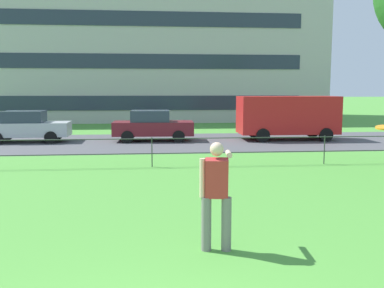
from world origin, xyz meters
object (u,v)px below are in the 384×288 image
Objects in this scene: person_thrower at (217,192)px; panel_van_left at (288,115)px; car_maroon_center at (153,126)px; car_silver_far_left at (27,126)px; apartment_building_background at (130,46)px.

panel_van_left reaches higher than person_thrower.
car_maroon_center is 0.80× the size of panel_van_left.
car_silver_far_left is 13.11m from panel_van_left.
person_thrower is 15.05m from car_maroon_center.
car_silver_far_left is 19.18m from apartment_building_background.
person_thrower is 0.05× the size of apartment_building_background.
car_maroon_center is at bearing -83.93° from apartment_building_background.
person_thrower is at bearing -111.88° from panel_van_left.
car_silver_far_left is at bearing -103.46° from apartment_building_background.
panel_van_left is 20.73m from apartment_building_background.
person_thrower is 0.43× the size of car_maroon_center.
panel_van_left reaches higher than car_maroon_center.
apartment_building_background is (4.26, 17.81, 5.70)m from car_silver_far_left.
car_maroon_center is at bearing 93.66° from person_thrower.
panel_van_left is at bearing -63.89° from apartment_building_background.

